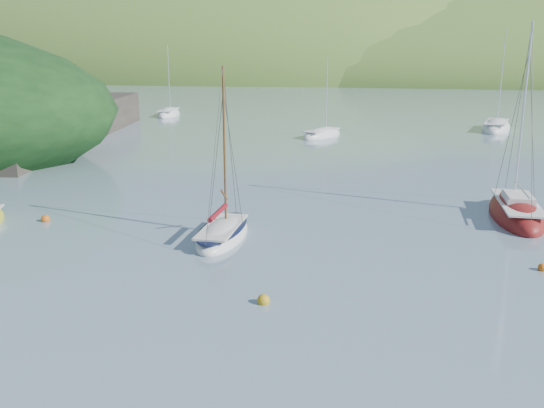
% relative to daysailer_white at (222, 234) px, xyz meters
% --- Properties ---
extents(ground, '(700.00, 700.00, 0.00)m').
position_rel_daysailer_white_xyz_m(ground, '(2.14, -8.40, -0.21)').
color(ground, gray).
rests_on(ground, ground).
extents(shoreline_hills, '(690.00, 135.00, 56.00)m').
position_rel_daysailer_white_xyz_m(shoreline_hills, '(-7.52, 164.02, -0.21)').
color(shoreline_hills, '#4B762D').
rests_on(shoreline_hills, ground).
extents(daysailer_white, '(2.37, 6.01, 9.13)m').
position_rel_daysailer_white_xyz_m(daysailer_white, '(0.00, 0.00, 0.00)').
color(daysailer_white, white).
rests_on(daysailer_white, ground).
extents(sloop_red, '(2.97, 7.97, 11.66)m').
position_rel_daysailer_white_xyz_m(sloop_red, '(15.10, 7.29, 0.01)').
color(sloop_red, maroon).
rests_on(sloop_red, ground).
extents(distant_sloop_a, '(4.55, 6.59, 8.90)m').
position_rel_daysailer_white_xyz_m(distant_sloop_a, '(-0.07, 34.88, -0.05)').
color(distant_sloop_a, white).
rests_on(distant_sloop_a, ground).
extents(distant_sloop_b, '(4.63, 8.85, 12.02)m').
position_rel_daysailer_white_xyz_m(distant_sloop_b, '(18.37, 44.25, -0.01)').
color(distant_sloop_b, white).
rests_on(distant_sloop_b, ground).
extents(distant_sloop_c, '(3.46, 7.35, 10.09)m').
position_rel_daysailer_white_xyz_m(distant_sloop_c, '(-23.06, 49.01, -0.04)').
color(distant_sloop_c, white).
rests_on(distant_sloop_c, ground).
extents(mooring_buoys, '(25.84, 8.38, 0.49)m').
position_rel_daysailer_white_xyz_m(mooring_buoys, '(0.07, -2.94, -0.09)').
color(mooring_buoys, gold).
rests_on(mooring_buoys, ground).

